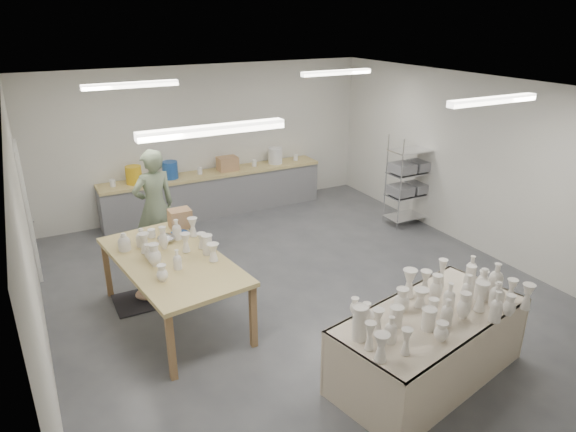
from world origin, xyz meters
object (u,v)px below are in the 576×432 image
drying_table (430,341)px  potter (155,206)px  work_table (171,254)px  red_stool (155,238)px

drying_table → potter: (-1.96, 4.45, 0.51)m
potter → work_table: bearing=73.7°
red_stool → work_table: bearing=-96.5°
work_table → red_stool: work_table is taller
work_table → potter: 1.81m
work_table → drying_table: bearing=-57.9°
drying_table → potter: bearing=101.5°
potter → red_stool: (0.00, 0.27, -0.68)m
drying_table → work_table: bearing=117.4°
potter → red_stool: 0.74m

